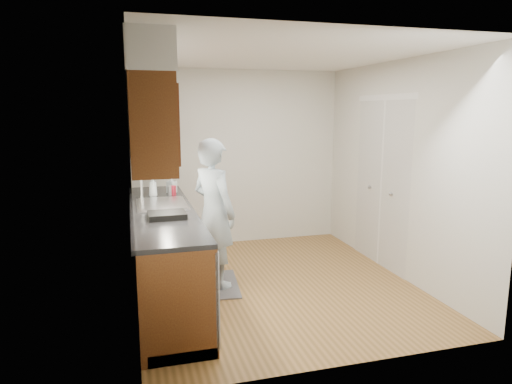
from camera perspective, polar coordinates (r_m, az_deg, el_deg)
floor at (r=5.26m, az=2.26°, el=-11.35°), size 3.50×3.50×0.00m
ceiling at (r=4.93m, az=2.47°, el=16.80°), size 3.50×3.50×0.00m
wall_left at (r=4.71m, az=-15.29°, el=1.49°), size 0.02×3.50×2.50m
wall_right at (r=5.59m, az=17.18°, el=2.72°), size 0.02×3.50×2.50m
wall_back at (r=6.62m, az=-2.31°, el=4.28°), size 3.00×0.02×2.50m
counter at (r=4.89m, az=-11.32°, el=-7.20°), size 0.64×2.80×1.30m
upper_cabinets at (r=4.71m, az=-13.62°, el=10.11°), size 0.47×2.80×1.21m
closet_door at (r=5.86m, az=15.40°, el=0.93°), size 0.02×1.22×2.05m
floor_mat at (r=5.23m, az=-5.13°, el=-11.45°), size 0.59×0.90×0.02m
person at (r=4.96m, az=-5.30°, el=-1.42°), size 0.71×0.78×1.84m
soap_bottle_a at (r=5.40m, az=-12.76°, el=0.68°), size 0.10×0.10×0.25m
soap_bottle_b at (r=5.64m, az=-10.50°, el=0.97°), size 0.13×0.13×0.21m
soda_can at (r=5.48m, az=-10.28°, el=0.20°), size 0.06×0.06×0.12m
steel_can at (r=5.48m, az=-10.68°, el=0.17°), size 0.08×0.08×0.11m
dish_rack at (r=4.34m, az=-11.07°, el=-2.85°), size 0.35×0.30×0.05m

